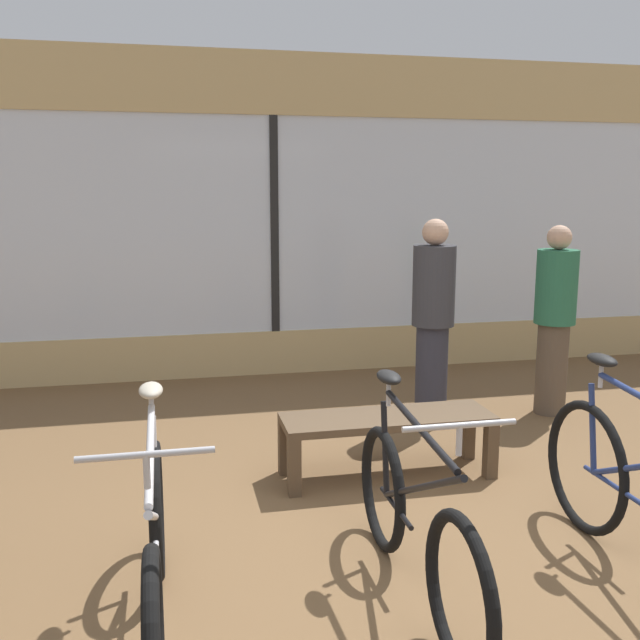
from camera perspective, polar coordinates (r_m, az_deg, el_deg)
name	(u,v)px	position (r m, az deg, el deg)	size (l,w,h in m)	color
ground_plane	(399,572)	(3.80, 6.37, -19.42)	(24.00, 24.00, 0.00)	brown
shop_back_wall	(274,214)	(7.23, -3.70, 8.43)	(12.00, 0.08, 3.20)	tan
bicycle_left	(155,556)	(3.21, -13.04, -17.95)	(0.46, 1.76, 1.02)	black
bicycle_center	(414,524)	(3.44, 7.55, -15.89)	(0.46, 1.68, 1.01)	black
display_bench	(387,426)	(4.78, 5.40, -8.43)	(1.40, 0.44, 0.42)	brown
customer_near_rack	(555,317)	(6.28, 18.26, 0.25)	(0.36, 0.36, 1.60)	brown
customer_by_window	(433,318)	(5.79, 9.02, 0.18)	(0.39, 0.39, 1.66)	#2D2D38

